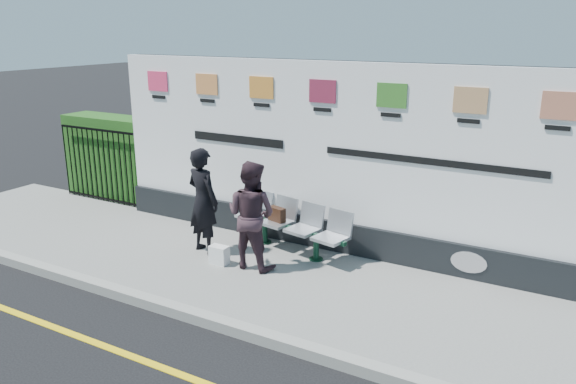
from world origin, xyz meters
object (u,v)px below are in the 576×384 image
object	(u,v)px
bench	(290,238)
woman_right	(251,215)
woman_left	(203,201)
billboard	(323,170)

from	to	relation	value
bench	woman_right	bearing A→B (deg)	-92.54
woman_left	woman_right	distance (m)	0.99
bench	billboard	bearing A→B (deg)	64.10
billboard	bench	bearing A→B (deg)	-127.47
woman_left	woman_right	xyz separation A→B (m)	(0.99, -0.12, -0.03)
bench	woman_left	world-z (taller)	woman_left
woman_left	billboard	bearing A→B (deg)	-130.19
billboard	woman_right	size ratio (longest dim) A/B	4.88
bench	woman_right	size ratio (longest dim) A/B	1.27
bench	woman_left	xyz separation A→B (m)	(-1.19, -0.68, 0.63)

